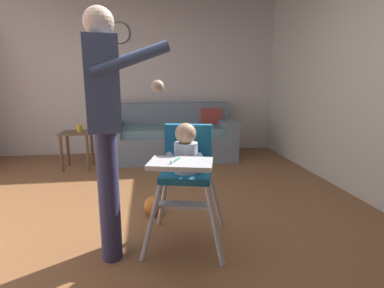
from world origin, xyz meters
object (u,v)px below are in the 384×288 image
(toy_ball, at_px, (154,206))
(sippy_cup, at_px, (79,128))
(adult_standing, at_px, (106,123))
(wall_clock, at_px, (120,33))
(side_table, at_px, (77,142))
(high_chair, at_px, (186,162))
(couch, at_px, (173,137))

(toy_ball, xyz_separation_m, sippy_cup, (-0.97, 1.69, 0.48))
(adult_standing, bearing_deg, wall_clock, 84.29)
(side_table, bearing_deg, wall_clock, 55.74)
(toy_ball, relative_size, side_table, 0.35)
(high_chair, bearing_deg, toy_ball, -141.58)
(couch, distance_m, toy_ball, 2.13)
(high_chair, distance_m, adult_standing, 0.63)
(couch, relative_size, wall_clock, 5.89)
(high_chair, bearing_deg, sippy_cup, -137.19)
(couch, height_order, toy_ball, couch)
(couch, bearing_deg, sippy_cup, -73.66)
(couch, height_order, high_chair, high_chair)
(side_table, bearing_deg, couch, 15.78)
(high_chair, distance_m, side_table, 2.56)
(sippy_cup, height_order, wall_clock, wall_clock)
(side_table, bearing_deg, high_chair, -60.45)
(high_chair, height_order, wall_clock, wall_clock)
(couch, bearing_deg, high_chair, -2.66)
(toy_ball, bearing_deg, sippy_cup, 119.87)
(high_chair, relative_size, sippy_cup, 9.37)
(adult_standing, distance_m, wall_clock, 3.32)
(adult_standing, height_order, sippy_cup, adult_standing)
(side_table, bearing_deg, toy_ball, -58.89)
(adult_standing, distance_m, sippy_cup, 2.42)
(couch, bearing_deg, toy_ball, -9.70)
(adult_standing, xyz_separation_m, side_table, (-0.71, 2.29, -0.57))
(couch, relative_size, sippy_cup, 19.38)
(couch, bearing_deg, wall_clock, -121.14)
(couch, xyz_separation_m, wall_clock, (-0.79, 0.48, 1.63))
(adult_standing, distance_m, toy_ball, 1.09)
(adult_standing, relative_size, wall_clock, 5.08)
(adult_standing, bearing_deg, couch, 68.11)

